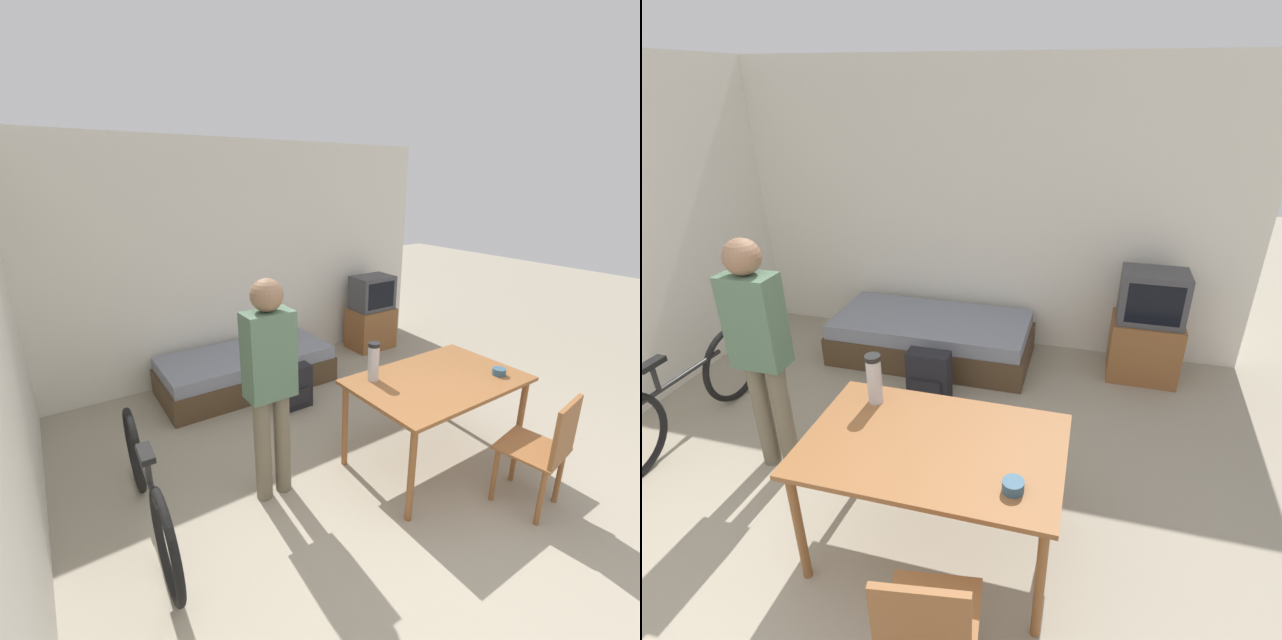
{
  "view_description": "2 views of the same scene",
  "coord_description": "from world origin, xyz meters",
  "views": [
    {
      "loc": [
        -1.94,
        -1.2,
        2.27
      ],
      "look_at": [
        0.2,
        2.0,
        1.0
      ],
      "focal_mm": 24.0,
      "sensor_mm": 36.0,
      "label": 1
    },
    {
      "loc": [
        1.22,
        -1.14,
        2.49
      ],
      "look_at": [
        0.4,
        1.95,
        0.94
      ],
      "focal_mm": 28.0,
      "sensor_mm": 36.0,
      "label": 2
    }
  ],
  "objects": [
    {
      "name": "ground_plane",
      "position": [
        0.0,
        0.0,
        0.0
      ],
      "size": [
        20.0,
        20.0,
        0.0
      ],
      "primitive_type": "plane",
      "color": "#9E937F"
    },
    {
      "name": "wall_back",
      "position": [
        0.0,
        3.5,
        1.35
      ],
      "size": [
        5.39,
        0.06,
        2.7
      ],
      "color": "silver",
      "rests_on": "ground_plane"
    },
    {
      "name": "daybed",
      "position": [
        -0.17,
        2.95,
        0.21
      ],
      "size": [
        1.91,
        0.88,
        0.42
      ],
      "color": "#4C3823",
      "rests_on": "ground_plane"
    },
    {
      "name": "tv",
      "position": [
        1.8,
        3.11,
        0.49
      ],
      "size": [
        0.6,
        0.44,
        1.02
      ],
      "color": "brown",
      "rests_on": "ground_plane"
    },
    {
      "name": "dining_table",
      "position": [
        0.54,
        0.83,
        0.69
      ],
      "size": [
        1.38,
        0.86,
        0.77
      ],
      "color": "brown",
      "rests_on": "ground_plane"
    },
    {
      "name": "wooden_chair",
      "position": [
        0.76,
        0.03,
        0.5
      ],
      "size": [
        0.46,
        0.46,
        0.89
      ],
      "color": "brown",
      "rests_on": "ground_plane"
    },
    {
      "name": "bicycle",
      "position": [
        -1.6,
        1.34,
        0.34
      ],
      "size": [
        0.11,
        1.69,
        0.74
      ],
      "color": "black",
      "rests_on": "ground_plane"
    },
    {
      "name": "person_standing",
      "position": [
        -0.74,
        1.22,
        0.97
      ],
      "size": [
        0.34,
        0.22,
        1.66
      ],
      "color": "#6B604C",
      "rests_on": "ground_plane"
    },
    {
      "name": "thermos_flask",
      "position": [
        0.1,
        1.1,
        0.93
      ],
      "size": [
        0.09,
        0.09,
        0.31
      ],
      "color": "#B7B7BC",
      "rests_on": "dining_table"
    },
    {
      "name": "mate_bowl",
      "position": [
        1.0,
        0.6,
        0.79
      ],
      "size": [
        0.1,
        0.1,
        0.06
      ],
      "color": "#335670",
      "rests_on": "dining_table"
    },
    {
      "name": "backpack",
      "position": [
        0.04,
        2.23,
        0.23
      ],
      "size": [
        0.36,
        0.19,
        0.46
      ],
      "color": "black",
      "rests_on": "ground_plane"
    }
  ]
}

